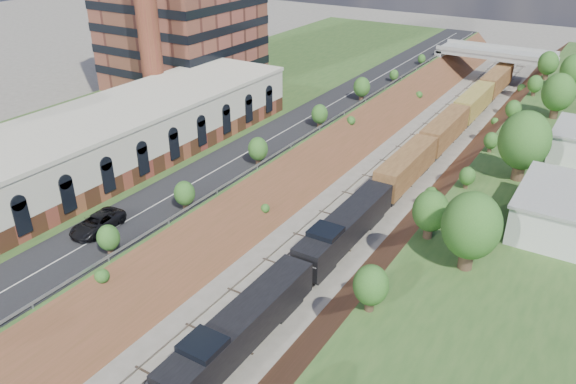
% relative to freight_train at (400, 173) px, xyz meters
% --- Properties ---
extents(platform_left, '(44.00, 180.00, 5.00)m').
position_rel_freight_train_xyz_m(platform_left, '(-35.60, -1.18, -0.14)').
color(platform_left, '#2F5121').
rests_on(platform_left, ground).
extents(embankment_left, '(10.00, 180.00, 10.00)m').
position_rel_freight_train_xyz_m(embankment_left, '(-13.60, -1.18, -2.64)').
color(embankment_left, brown).
rests_on(embankment_left, ground).
extents(embankment_right, '(10.00, 180.00, 10.00)m').
position_rel_freight_train_xyz_m(embankment_right, '(8.40, -1.18, -2.64)').
color(embankment_right, brown).
rests_on(embankment_right, ground).
extents(rail_left_track, '(1.58, 180.00, 0.18)m').
position_rel_freight_train_xyz_m(rail_left_track, '(-5.20, -1.18, -2.55)').
color(rail_left_track, gray).
rests_on(rail_left_track, ground).
extents(rail_right_track, '(1.58, 180.00, 0.18)m').
position_rel_freight_train_xyz_m(rail_right_track, '(0.00, -1.18, -2.55)').
color(rail_right_track, gray).
rests_on(rail_right_track, ground).
extents(road, '(8.00, 180.00, 0.10)m').
position_rel_freight_train_xyz_m(road, '(-18.10, -1.18, 2.41)').
color(road, black).
rests_on(road, platform_left).
extents(guardrail, '(0.10, 171.00, 0.70)m').
position_rel_freight_train_xyz_m(guardrail, '(-14.00, -1.37, 2.91)').
color(guardrail, '#99999E').
rests_on(guardrail, platform_left).
extents(commercial_building, '(14.30, 62.30, 7.00)m').
position_rel_freight_train_xyz_m(commercial_building, '(-30.60, -23.18, 5.86)').
color(commercial_building, brown).
rests_on(commercial_building, platform_left).
extents(overpass, '(24.50, 8.30, 7.40)m').
position_rel_freight_train_xyz_m(overpass, '(-2.60, 60.82, 2.28)').
color(overpass, gray).
rests_on(overpass, ground).
extents(white_building_near, '(9.00, 12.00, 4.00)m').
position_rel_freight_train_xyz_m(white_building_near, '(20.90, -9.18, 4.36)').
color(white_building_near, silver).
rests_on(white_building_near, platform_right).
extents(tree_right_large, '(5.25, 5.25, 7.61)m').
position_rel_freight_train_xyz_m(tree_right_large, '(14.40, -21.18, 6.74)').
color(tree_right_large, '#473323').
rests_on(tree_right_large, platform_right).
extents(tree_left_crest, '(2.45, 2.45, 3.55)m').
position_rel_freight_train_xyz_m(tree_left_crest, '(-14.40, -41.18, 4.40)').
color(tree_left_crest, '#473323').
rests_on(tree_left_crest, platform_left).
extents(freight_train, '(3.16, 126.89, 4.69)m').
position_rel_freight_train_xyz_m(freight_train, '(0.00, 0.00, 0.00)').
color(freight_train, black).
rests_on(freight_train, ground).
extents(suv, '(3.35, 6.32, 1.69)m').
position_rel_freight_train_xyz_m(suv, '(-19.11, -34.33, 3.30)').
color(suv, black).
rests_on(suv, road).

